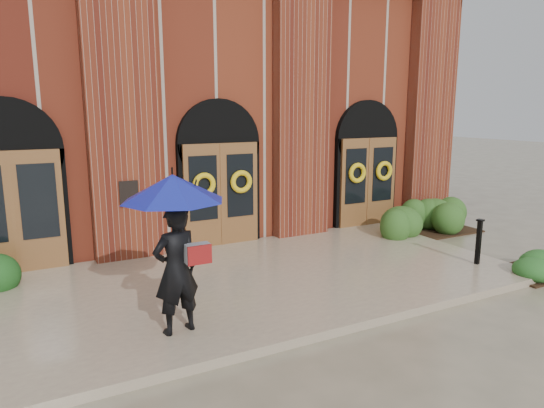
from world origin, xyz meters
TOP-DOWN VIEW (x-y plane):
  - ground at (0.00, 0.00)m, footprint 90.00×90.00m
  - landing at (0.00, 0.15)m, footprint 10.00×5.30m
  - church_building at (0.00, 8.78)m, footprint 16.20×12.53m
  - man_with_umbrella at (-2.40, -1.47)m, footprint 1.74×1.74m
  - metal_post at (4.30, -1.32)m, footprint 0.16×0.16m
  - hedge_wall_right at (5.47, 1.65)m, footprint 3.33×1.33m
  - hedge_front_right at (5.10, -2.00)m, footprint 1.26×1.08m

SIDE VIEW (x-z plane):
  - ground at x=0.00m, z-range 0.00..0.00m
  - landing at x=0.00m, z-range 0.00..0.15m
  - hedge_front_right at x=5.10m, z-range 0.00..0.45m
  - hedge_wall_right at x=5.47m, z-range 0.00..0.85m
  - metal_post at x=4.30m, z-range 0.17..1.16m
  - man_with_umbrella at x=-2.40m, z-range 0.63..3.02m
  - church_building at x=0.00m, z-range 0.00..7.00m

